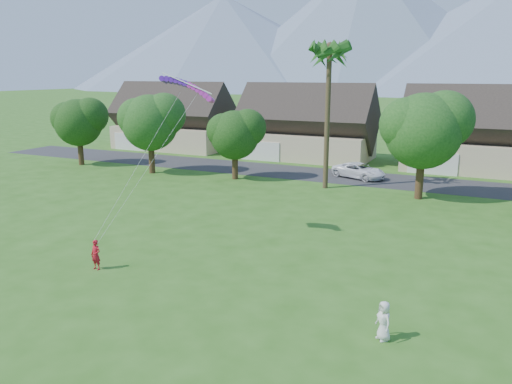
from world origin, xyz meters
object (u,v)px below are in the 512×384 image
Objects in this scene: parafoil_kite at (189,85)px; parked_car at (359,171)px; watcher at (384,321)px; kite_flyer at (96,255)px.

parked_car is at bearing 61.82° from parafoil_kite.
parafoil_kite reaches higher than parked_car.
watcher is at bearing -143.86° from parked_car.
kite_flyer is at bearing -138.02° from watcher.
parked_car is 24.41m from parafoil_kite.
parafoil_kite is (1.90, 6.28, 8.42)m from kite_flyer.
kite_flyer reaches higher than parked_car.
watcher is at bearing -45.09° from parafoil_kite.
kite_flyer is at bearing -123.33° from parafoil_kite.
watcher is (14.80, -0.73, -0.01)m from kite_flyer.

